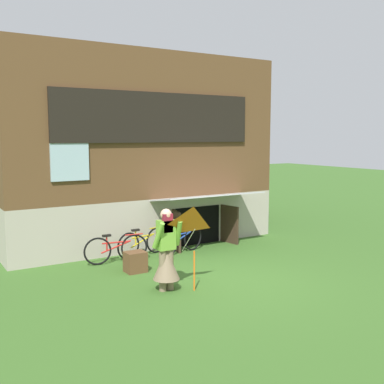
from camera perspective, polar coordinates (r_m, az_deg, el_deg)
The scene contains 8 objects.
ground_plane at distance 10.01m, azimuth 4.03°, elevation -10.54°, with size 60.00×60.00×0.00m, color #386023.
log_house at distance 14.15m, azimuth -8.44°, elevation 5.17°, with size 7.56×5.64×5.17m.
person at distance 9.13m, azimuth -3.13°, elevation -7.82°, with size 0.61×0.52×1.61m.
kite at distance 8.74m, azimuth 0.20°, elevation -4.27°, with size 0.89×0.82×1.61m.
bicycle_blue at distance 12.00m, azimuth -1.36°, elevation -5.85°, with size 1.51×0.47×0.71m.
bicycle_yellow at distance 11.80m, azimuth -6.02°, elevation -6.10°, with size 1.53×0.42×0.71m.
bicycle_red at distance 11.25m, azimuth -9.22°, elevation -6.83°, with size 1.53×0.24×0.70m.
wooden_crate at distance 10.50m, azimuth -6.90°, elevation -8.43°, with size 0.44×0.37×0.46m, color brown.
Camera 1 is at (-5.59, -7.74, 3.00)m, focal length 43.85 mm.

